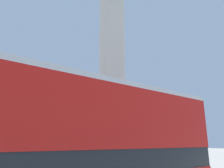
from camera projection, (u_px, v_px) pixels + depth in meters
name	position (u px, v px, depth m)	size (l,w,h in m)	color
monument_column	(112.00, 60.00, 15.33)	(5.62, 5.62, 24.07)	beige
street_lamp	(169.00, 138.00, 12.09)	(0.40, 0.40, 5.79)	black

